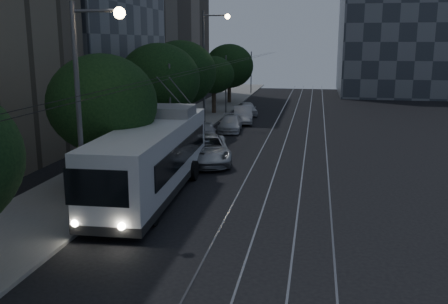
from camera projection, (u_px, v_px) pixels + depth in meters
name	position (u px, v px, depth m)	size (l,w,h in m)	color
ground	(223.00, 212.00, 22.08)	(120.00, 120.00, 0.00)	black
sidewalk	(180.00, 129.00, 42.60)	(5.00, 90.00, 0.15)	gray
tram_rails	(298.00, 133.00, 40.83)	(4.52, 90.00, 0.02)	gray
overhead_wires	(208.00, 89.00, 41.41)	(2.23, 90.00, 6.00)	black
building_distant_right	(423.00, 7.00, 69.07)	(22.00, 18.00, 24.00)	#353B43
trolleybus	(154.00, 157.00, 24.40)	(3.29, 13.35, 5.63)	silver
pickup_silver	(206.00, 149.00, 30.91)	(2.80, 6.06, 1.68)	#AAADB1
car_white_a	(205.00, 131.00, 37.83)	(1.64, 4.09, 1.39)	silver
car_white_b	(230.00, 124.00, 41.72)	(1.82, 4.48, 1.30)	silver
car_white_c	(243.00, 115.00, 45.91)	(1.66, 4.77, 1.57)	#ADADB2
car_white_d	(247.00, 109.00, 50.78)	(1.61, 4.01, 1.37)	silver
tree_1	(102.00, 103.00, 24.62)	(5.41, 5.41, 6.82)	black
tree_2	(159.00, 80.00, 33.84)	(5.53, 5.53, 7.29)	black
tree_3	(181.00, 73.00, 38.92)	(5.58, 5.58, 7.48)	black
tree_4	(214.00, 75.00, 50.87)	(4.19, 4.19, 5.93)	black
tree_5	(229.00, 66.00, 59.64)	(5.79, 5.79, 7.10)	black
streetlamp_near	(87.00, 94.00, 19.20)	(2.17, 0.44, 8.83)	#575759
streetlamp_far	(208.00, 58.00, 42.91)	(2.40, 0.44, 9.91)	#575759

